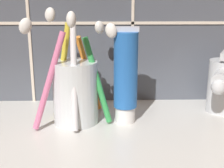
# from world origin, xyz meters

# --- Properties ---
(sink_counter) EXTENTS (0.74, 0.29, 0.02)m
(sink_counter) POSITION_xyz_m (0.00, 0.00, 0.01)
(sink_counter) COLOR silver
(sink_counter) RESTS_ON ground
(toothbrush_cup) EXTENTS (0.14, 0.12, 0.18)m
(toothbrush_cup) POSITION_xyz_m (-0.08, 0.04, 0.08)
(toothbrush_cup) COLOR silver
(toothbrush_cup) RESTS_ON sink_counter
(toothpaste_tube) EXTENTS (0.04, 0.04, 0.15)m
(toothpaste_tube) POSITION_xyz_m (-0.00, 0.04, 0.09)
(toothpaste_tube) COLOR white
(toothpaste_tube) RESTS_ON sink_counter
(sink_faucet) EXTENTS (0.07, 0.10, 0.11)m
(sink_faucet) POSITION_xyz_m (0.17, 0.07, 0.07)
(sink_faucet) COLOR silver
(sink_faucet) RESTS_ON sink_counter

